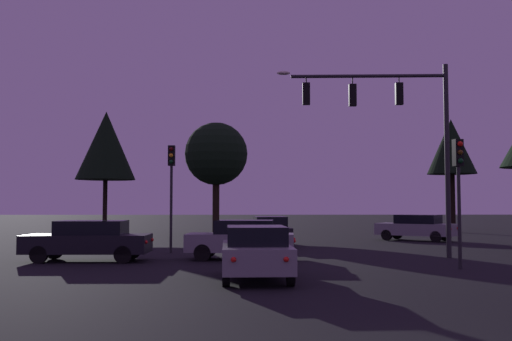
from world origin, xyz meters
TOP-DOWN VIEW (x-y plane):
  - ground_plane at (0.00, 24.50)m, footprint 168.00×168.00m
  - traffic_signal_mast_arm at (3.79, 15.82)m, footprint 6.96×0.64m
  - traffic_light_corner_left at (-5.50, 18.23)m, footprint 0.31×0.35m
  - traffic_light_corner_right at (4.83, 11.78)m, footprint 0.34×0.37m
  - car_nearside_lane at (-2.00, 9.25)m, footprint 1.98×4.08m
  - car_crossing_left at (-8.15, 14.68)m, footprint 4.69×1.92m
  - car_crossing_right at (-2.41, 15.17)m, footprint 4.30×2.04m
  - car_far_lane at (-0.97, 22.00)m, footprint 2.02×4.69m
  - car_parked_lot at (7.86, 26.29)m, footprint 4.61×4.12m
  - tree_behind_sign at (-4.22, 34.23)m, footprint 4.55×4.55m
  - tree_left_far at (-11.87, 32.90)m, footprint 4.12×4.12m
  - tree_right_cluster at (13.76, 36.22)m, footprint 3.70×3.70m

SIDE VIEW (x-z plane):
  - ground_plane at x=0.00m, z-range 0.00..0.00m
  - car_crossing_right at x=-2.41m, z-range 0.03..1.55m
  - car_nearside_lane at x=-2.00m, z-range 0.03..1.55m
  - car_far_lane at x=-0.97m, z-range 0.04..1.56m
  - car_parked_lot at x=7.86m, z-range 0.04..1.56m
  - car_crossing_left at x=-8.15m, z-range 0.04..1.56m
  - traffic_light_corner_right at x=4.83m, z-range 0.90..5.21m
  - traffic_light_corner_left at x=-5.50m, z-range 0.97..5.70m
  - traffic_signal_mast_arm at x=3.79m, z-range 1.68..9.50m
  - tree_behind_sign at x=-4.22m, z-range 1.71..9.78m
  - tree_left_far at x=-11.87m, z-range 1.90..10.53m
  - tree_right_cluster at x=13.76m, z-range 2.17..10.85m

